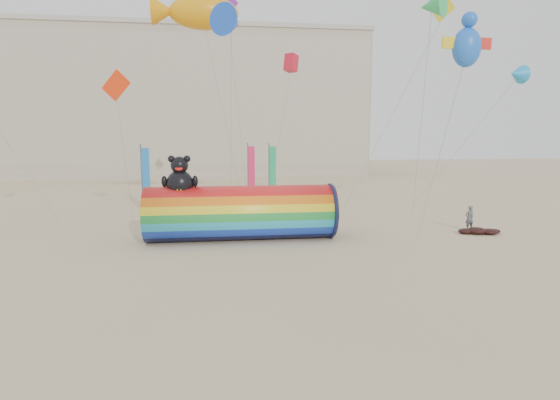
{
  "coord_description": "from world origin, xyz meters",
  "views": [
    {
      "loc": [
        -2.45,
        -21.43,
        5.83
      ],
      "look_at": [
        0.5,
        1.5,
        2.4
      ],
      "focal_mm": 28.0,
      "sensor_mm": 36.0,
      "label": 1
    }
  ],
  "objects": [
    {
      "name": "kite_handler",
      "position": [
        12.54,
        3.32,
        0.77
      ],
      "size": [
        0.61,
        0.44,
        1.55
      ],
      "primitive_type": "imported",
      "rotation": [
        0.0,
        0.0,
        3.27
      ],
      "color": "#4E5255",
      "rests_on": "ground"
    },
    {
      "name": "fabric_bundle",
      "position": [
        12.64,
        2.35,
        0.17
      ],
      "size": [
        2.62,
        1.35,
        0.41
      ],
      "color": "#340E09",
      "rests_on": "ground"
    },
    {
      "name": "flying_kites",
      "position": [
        0.19,
        5.27,
        12.41
      ],
      "size": [
        34.21,
        13.29,
        7.82
      ],
      "color": "blue",
      "rests_on": "ground"
    },
    {
      "name": "ground",
      "position": [
        0.0,
        0.0,
        0.0
      ],
      "size": [
        160.0,
        160.0,
        0.0
      ],
      "primitive_type": "plane",
      "color": "#CCB58C",
      "rests_on": "ground"
    },
    {
      "name": "beachgoers",
      "position": [
        7.97,
        -6.73,
        0.86
      ],
      "size": [
        75.42,
        47.24,
        1.79
      ],
      "color": "#33333F",
      "rests_on": "ground"
    },
    {
      "name": "festival_banners",
      "position": [
        -2.33,
        14.82,
        2.64
      ],
      "size": [
        10.65,
        3.72,
        5.2
      ],
      "color": "#59595E",
      "rests_on": "ground"
    },
    {
      "name": "hotel_building",
      "position": [
        -12.0,
        45.95,
        10.31
      ],
      "size": [
        60.4,
        15.4,
        20.6
      ],
      "color": "#B7AD99",
      "rests_on": "ground"
    },
    {
      "name": "windsock_assembly",
      "position": [
        -1.56,
        2.79,
        1.6
      ],
      "size": [
        10.49,
        3.19,
        4.83
      ],
      "color": "red",
      "rests_on": "ground"
    }
  ]
}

